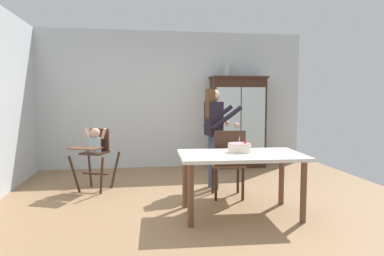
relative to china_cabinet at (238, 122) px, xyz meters
The scene contains 9 objects.
ground_plane 2.84m from the china_cabinet, 118.39° to the right, with size 6.24×6.24×0.00m, color #93704C.
wall_back 1.38m from the china_cabinet, 168.35° to the left, with size 5.32×0.06×2.70m, color silver.
china_cabinet is the anchor object (origin of this frame).
ceramic_vase 1.05m from the china_cabinet, behind, with size 0.13×0.13×0.27m.
high_chair_with_toddler 2.99m from the china_cabinet, 152.07° to the right, with size 0.75×0.82×0.95m.
adult_person 1.77m from the china_cabinet, 118.33° to the right, with size 0.53×0.51×1.53m.
dining_table 2.93m from the china_cabinet, 105.74° to the right, with size 1.49×0.94×0.74m.
birthday_cake 2.81m from the china_cabinet, 106.08° to the right, with size 0.28×0.28×0.19m.
dining_chair_far_side 2.32m from the china_cabinet, 109.50° to the right, with size 0.48×0.48×0.96m.
Camera 1 is at (-0.74, -4.44, 1.41)m, focal length 32.99 mm.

